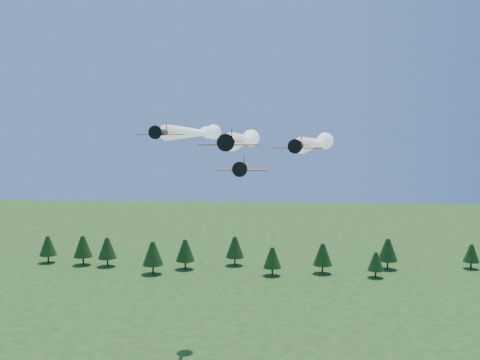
# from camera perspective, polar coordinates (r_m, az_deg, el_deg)

# --- Properties ---
(plane_lead) EXTENTS (7.72, 54.55, 3.70)m
(plane_lead) POSITION_cam_1_polar(r_m,az_deg,el_deg) (98.76, 0.60, 4.33)
(plane_lead) COLOR black
(plane_lead) RESTS_ON ground
(plane_left) EXTENTS (7.39, 58.46, 3.70)m
(plane_left) POSITION_cam_1_polar(r_m,az_deg,el_deg) (112.84, -4.51, 5.04)
(plane_left) COLOR black
(plane_left) RESTS_ON ground
(plane_right) EXTENTS (13.29, 47.48, 3.70)m
(plane_right) POSITION_cam_1_polar(r_m,az_deg,el_deg) (104.13, 8.16, 3.96)
(plane_right) COLOR black
(plane_right) RESTS_ON ground
(plane_slot) EXTENTS (8.41, 9.16, 2.97)m
(plane_slot) POSITION_cam_1_polar(r_m,az_deg,el_deg) (86.02, 0.22, 1.33)
(plane_slot) COLOR black
(plane_slot) RESTS_ON ground
(treeline) EXTENTS (162.76, 20.87, 11.36)m
(treeline) POSITION_cam_1_polar(r_m,az_deg,el_deg) (193.93, -1.80, -7.57)
(treeline) COLOR #382314
(treeline) RESTS_ON ground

